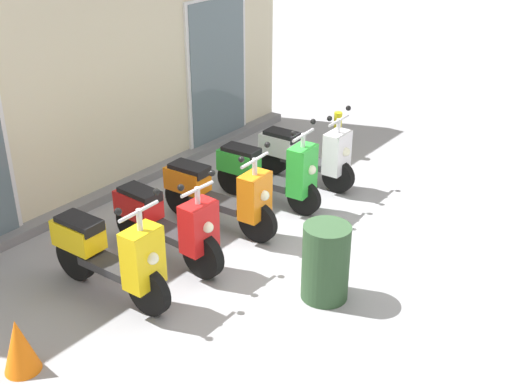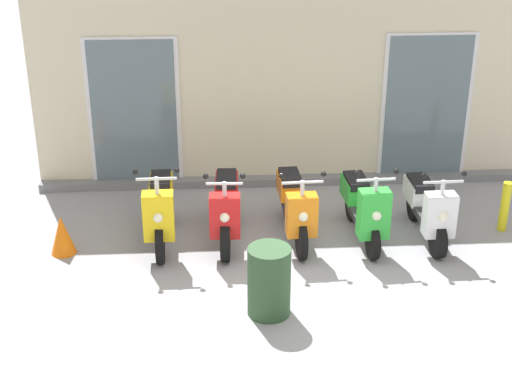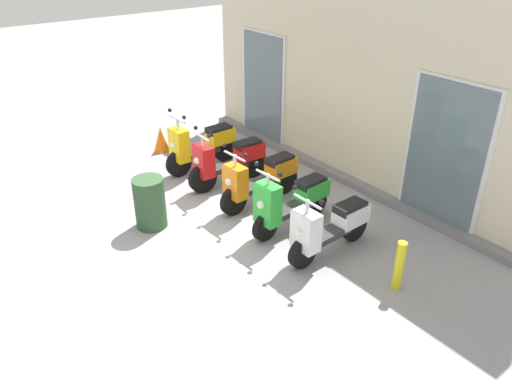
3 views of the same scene
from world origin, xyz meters
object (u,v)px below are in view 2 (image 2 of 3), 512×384
(scooter_orange, at_px, (295,205))
(scooter_green, at_px, (364,206))
(scooter_red, at_px, (226,208))
(scooter_white, at_px, (428,208))
(curb_bollard, at_px, (505,207))
(traffic_cone, at_px, (62,235))
(trash_bin, at_px, (269,281))
(scooter_yellow, at_px, (160,208))

(scooter_orange, height_order, scooter_green, scooter_green)
(scooter_red, bearing_deg, scooter_white, -2.29)
(scooter_red, xyz_separation_m, scooter_white, (2.64, -0.11, -0.03))
(curb_bollard, bearing_deg, traffic_cone, -177.11)
(scooter_red, distance_m, traffic_cone, 2.11)
(scooter_white, height_order, curb_bollard, scooter_white)
(scooter_red, bearing_deg, trash_bin, -76.28)
(scooter_red, height_order, curb_bollard, scooter_red)
(scooter_white, relative_size, traffic_cone, 2.89)
(scooter_green, relative_size, curb_bollard, 2.20)
(curb_bollard, bearing_deg, scooter_white, -172.10)
(scooter_orange, height_order, scooter_white, scooter_orange)
(scooter_orange, xyz_separation_m, scooter_green, (0.89, -0.11, 0.01))
(scooter_orange, xyz_separation_m, trash_bin, (-0.47, -1.78, -0.07))
(scooter_orange, distance_m, traffic_cone, 3.01)
(scooter_yellow, xyz_separation_m, scooter_orange, (1.75, 0.05, -0.02))
(scooter_green, bearing_deg, scooter_yellow, 178.80)
(scooter_green, bearing_deg, traffic_cone, -177.76)
(scooter_white, relative_size, trash_bin, 1.85)
(scooter_red, bearing_deg, traffic_cone, -173.24)
(traffic_cone, bearing_deg, scooter_yellow, 9.45)
(scooter_white, bearing_deg, scooter_green, 179.37)
(scooter_red, relative_size, scooter_white, 1.07)
(trash_bin, distance_m, traffic_cone, 2.95)
(scooter_yellow, height_order, scooter_orange, scooter_yellow)
(scooter_red, xyz_separation_m, trash_bin, (0.43, -1.77, -0.06))
(scooter_orange, bearing_deg, scooter_green, -6.93)
(scooter_orange, relative_size, scooter_green, 1.06)
(scooter_yellow, distance_m, curb_bollard, 4.59)
(scooter_green, xyz_separation_m, curb_bollard, (1.94, 0.14, -0.13))
(scooter_yellow, relative_size, trash_bin, 1.93)
(curb_bollard, height_order, traffic_cone, curb_bollard)
(scooter_green, height_order, scooter_white, scooter_green)
(scooter_yellow, bearing_deg, scooter_white, -1.06)
(scooter_green, xyz_separation_m, scooter_white, (0.85, -0.01, -0.04))
(scooter_green, relative_size, scooter_white, 1.02)
(scooter_orange, bearing_deg, curb_bollard, 0.71)
(scooter_yellow, distance_m, scooter_red, 0.85)
(scooter_orange, bearing_deg, scooter_yellow, -178.28)
(scooter_red, distance_m, trash_bin, 1.82)
(traffic_cone, bearing_deg, scooter_white, 1.72)
(scooter_red, relative_size, traffic_cone, 3.09)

